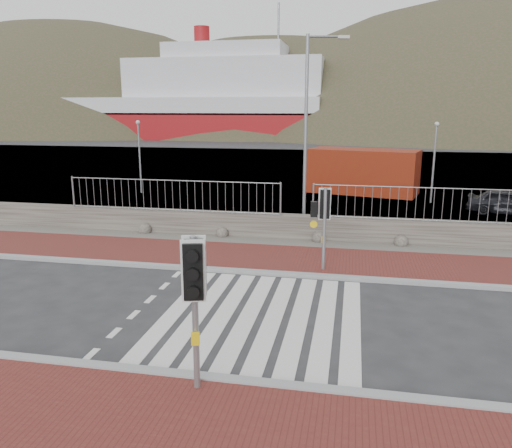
% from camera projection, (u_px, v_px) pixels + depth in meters
% --- Properties ---
extents(ground, '(220.00, 220.00, 0.00)m').
position_uv_depth(ground, '(261.00, 316.00, 11.80)').
color(ground, '#28282B').
rests_on(ground, ground).
extents(sidewalk_far, '(40.00, 3.00, 0.08)m').
position_uv_depth(sidewalk_far, '(287.00, 259.00, 16.09)').
color(sidewalk_far, maroon).
rests_on(sidewalk_far, ground).
extents(kerb_near, '(40.00, 0.25, 0.12)m').
position_uv_depth(kerb_near, '(231.00, 381.00, 8.92)').
color(kerb_near, gray).
rests_on(kerb_near, ground).
extents(kerb_far, '(40.00, 0.25, 0.12)m').
position_uv_depth(kerb_far, '(280.00, 274.00, 14.66)').
color(kerb_far, gray).
rests_on(kerb_far, ground).
extents(zebra_crossing, '(4.62, 5.60, 0.01)m').
position_uv_depth(zebra_crossing, '(261.00, 316.00, 11.80)').
color(zebra_crossing, silver).
rests_on(zebra_crossing, ground).
extents(gravel_strip, '(40.00, 1.50, 0.06)m').
position_uv_depth(gravel_strip, '(294.00, 243.00, 18.00)').
color(gravel_strip, '#59544C').
rests_on(gravel_strip, ground).
extents(stone_wall, '(40.00, 0.60, 0.90)m').
position_uv_depth(stone_wall, '(297.00, 227.00, 18.67)').
color(stone_wall, '#48413B').
rests_on(stone_wall, ground).
extents(railing, '(18.07, 0.07, 1.22)m').
position_uv_depth(railing, '(297.00, 192.00, 18.22)').
color(railing, gray).
rests_on(railing, stone_wall).
extents(quay, '(120.00, 40.00, 0.50)m').
position_uv_depth(quay, '(327.00, 171.00, 38.46)').
color(quay, '#4C4C4F').
rests_on(quay, ground).
extents(water, '(220.00, 50.00, 0.05)m').
position_uv_depth(water, '(341.00, 142.00, 71.89)').
color(water, '#3F4C54').
rests_on(water, ground).
extents(ferry, '(50.00, 16.00, 20.00)m').
position_uv_depth(ferry, '(188.00, 104.00, 80.07)').
color(ferry, maroon).
rests_on(ferry, ground).
extents(hills_backdrop, '(254.00, 90.00, 100.00)m').
position_uv_depth(hills_backdrop, '(374.00, 250.00, 99.78)').
color(hills_backdrop, '#313821').
rests_on(hills_backdrop, ground).
extents(traffic_signal_near, '(0.45, 0.33, 2.79)m').
position_uv_depth(traffic_signal_near, '(194.00, 282.00, 8.24)').
color(traffic_signal_near, gray).
rests_on(traffic_signal_near, ground).
extents(traffic_signal_far, '(0.62, 0.27, 2.55)m').
position_uv_depth(traffic_signal_far, '(324.00, 212.00, 14.62)').
color(traffic_signal_far, gray).
rests_on(traffic_signal_far, ground).
extents(streetlight, '(1.55, 0.53, 7.39)m').
position_uv_depth(streetlight, '(309.00, 126.00, 18.56)').
color(streetlight, gray).
rests_on(streetlight, ground).
extents(shipping_container, '(6.45, 3.93, 2.50)m').
position_uv_depth(shipping_container, '(363.00, 171.00, 28.54)').
color(shipping_container, maroon).
rests_on(shipping_container, ground).
extents(car_a, '(3.65, 2.29, 1.16)m').
position_uv_depth(car_a, '(507.00, 202.00, 22.90)').
color(car_a, black).
rests_on(car_a, ground).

